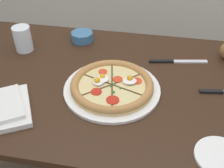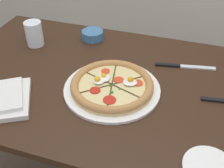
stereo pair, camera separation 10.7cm
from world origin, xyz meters
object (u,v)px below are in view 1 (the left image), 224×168
at_px(ramekin_bowl, 82,36).
at_px(knife_spare, 177,61).
at_px(pizza, 112,86).
at_px(dining_table, 105,98).
at_px(water_glass, 23,40).
at_px(side_saucer, 220,157).

height_order(ramekin_bowl, knife_spare, ramekin_bowl).
xyz_separation_m(pizza, ramekin_bowl, (-0.22, 0.35, 0.00)).
bearing_deg(dining_table, pizza, -52.38).
relative_size(water_glass, side_saucer, 0.75).
relative_size(dining_table, knife_spare, 5.39).
xyz_separation_m(dining_table, water_glass, (-0.42, 0.16, 0.15)).
distance_m(ramekin_bowl, knife_spare, 0.48).
height_order(ramekin_bowl, water_glass, water_glass).
bearing_deg(ramekin_bowl, knife_spare, -13.25).
xyz_separation_m(pizza, water_glass, (-0.46, 0.22, 0.03)).
distance_m(dining_table, side_saucer, 0.53).
relative_size(pizza, ramekin_bowl, 3.35).
bearing_deg(knife_spare, side_saucer, -85.95).
bearing_deg(pizza, side_saucer, -34.02).
xyz_separation_m(ramekin_bowl, water_glass, (-0.24, -0.13, 0.03)).
bearing_deg(water_glass, side_saucer, -29.50).
relative_size(ramekin_bowl, knife_spare, 0.44).
distance_m(dining_table, water_glass, 0.47).
relative_size(ramekin_bowl, water_glass, 0.95).
height_order(dining_table, side_saucer, side_saucer).
xyz_separation_m(dining_table, side_saucer, (0.42, -0.31, 0.10)).
bearing_deg(ramekin_bowl, dining_table, -59.81).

